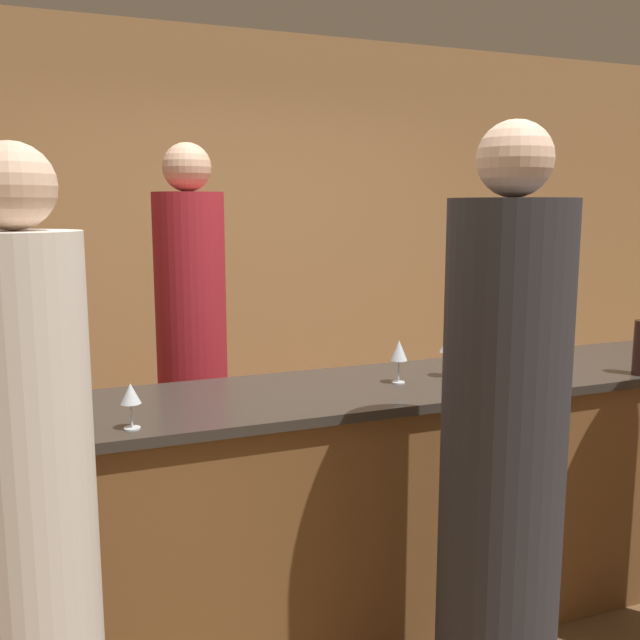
{
  "coord_description": "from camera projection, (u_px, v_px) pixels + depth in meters",
  "views": [
    {
      "loc": [
        -1.25,
        -2.42,
        1.7
      ],
      "look_at": [
        -0.23,
        0.1,
        1.27
      ],
      "focal_mm": 40.0,
      "sensor_mm": 36.0,
      "label": 1
    }
  ],
  "objects": [
    {
      "name": "wine_glass_0",
      "position": [
        465.0,
        357.0,
        2.73
      ],
      "size": [
        0.07,
        0.07,
        0.15
      ],
      "color": "silver",
      "rests_on": "bar_counter"
    },
    {
      "name": "wine_glass_4",
      "position": [
        55.0,
        386.0,
        2.28
      ],
      "size": [
        0.07,
        0.07,
        0.16
      ],
      "color": "silver",
      "rests_on": "bar_counter"
    },
    {
      "name": "bartender",
      "position": [
        193.0,
        370.0,
        3.37
      ],
      "size": [
        0.33,
        0.33,
        1.99
      ],
      "rotation": [
        0.0,
        0.0,
        3.14
      ],
      "color": "maroon",
      "rests_on": "ground_plane"
    },
    {
      "name": "ground_plane",
      "position": [
        381.0,
        622.0,
        2.95
      ],
      "size": [
        14.0,
        14.0,
        0.0
      ],
      "primitive_type": "plane",
      "color": "brown"
    },
    {
      "name": "bar_counter",
      "position": [
        383.0,
        505.0,
        2.87
      ],
      "size": [
        3.3,
        0.65,
        1.02
      ],
      "color": "brown",
      "rests_on": "ground_plane"
    },
    {
      "name": "guest_1",
      "position": [
        502.0,
        474.0,
        2.15
      ],
      "size": [
        0.37,
        0.37,
        1.94
      ],
      "color": "#2D2D33",
      "rests_on": "ground_plane"
    },
    {
      "name": "wine_glass_3",
      "position": [
        131.0,
        395.0,
        2.2
      ],
      "size": [
        0.06,
        0.06,
        0.15
      ],
      "color": "silver",
      "rests_on": "bar_counter"
    },
    {
      "name": "back_wall",
      "position": [
        238.0,
        252.0,
        4.67
      ],
      "size": [
        8.0,
        0.06,
        2.8
      ],
      "color": "#A37547",
      "rests_on": "ground_plane"
    },
    {
      "name": "wine_glass_1",
      "position": [
        399.0,
        352.0,
        2.77
      ],
      "size": [
        0.07,
        0.07,
        0.17
      ],
      "color": "silver",
      "rests_on": "bar_counter"
    },
    {
      "name": "wine_glass_2",
      "position": [
        448.0,
        345.0,
        2.88
      ],
      "size": [
        0.08,
        0.08,
        0.17
      ],
      "color": "silver",
      "rests_on": "bar_counter"
    },
    {
      "name": "guest_2",
      "position": [
        36.0,
        557.0,
        1.71
      ],
      "size": [
        0.29,
        0.29,
        1.84
      ],
      "color": "silver",
      "rests_on": "ground_plane"
    }
  ]
}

